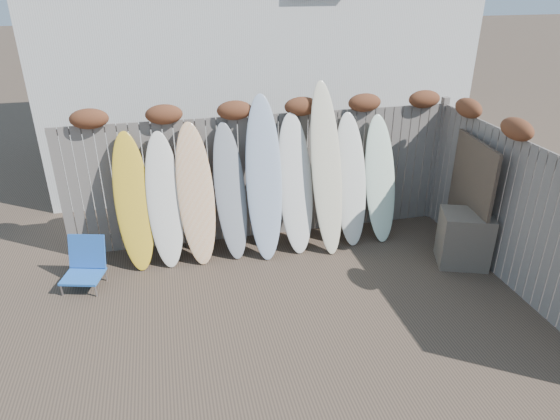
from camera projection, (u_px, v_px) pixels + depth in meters
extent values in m
plane|color=#493A2D|center=(302.00, 325.00, 6.12)|extent=(80.00, 80.00, 0.00)
cube|color=slate|center=(262.00, 178.00, 7.79)|extent=(6.00, 0.10, 2.00)
cube|color=slate|center=(437.00, 159.00, 8.39)|extent=(0.10, 0.10, 2.10)
ellipsoid|color=brown|center=(89.00, 119.00, 6.78)|extent=(0.52, 0.28, 0.28)
ellipsoid|color=brown|center=(164.00, 114.00, 6.99)|extent=(0.52, 0.28, 0.28)
ellipsoid|color=brown|center=(235.00, 110.00, 7.19)|extent=(0.52, 0.28, 0.28)
ellipsoid|color=brown|center=(301.00, 106.00, 7.40)|extent=(0.52, 0.28, 0.28)
ellipsoid|color=brown|center=(365.00, 103.00, 7.61)|extent=(0.52, 0.28, 0.28)
ellipsoid|color=brown|center=(424.00, 99.00, 7.81)|extent=(0.52, 0.28, 0.28)
cube|color=slate|center=(522.00, 220.00, 6.48)|extent=(0.10, 4.40, 2.00)
ellipsoid|color=brown|center=(517.00, 129.00, 6.34)|extent=(0.28, 0.56, 0.28)
ellipsoid|color=brown|center=(468.00, 108.00, 7.31)|extent=(0.28, 0.56, 0.28)
cube|color=silver|center=(246.00, 18.00, 10.62)|extent=(8.00, 5.00, 6.00)
cube|color=blue|center=(83.00, 276.00, 6.74)|extent=(0.60, 0.56, 0.03)
cube|color=#2359B3|center=(87.00, 251.00, 6.85)|extent=(0.53, 0.28, 0.46)
cylinder|color=#A0A0A7|center=(62.00, 290.00, 6.62)|extent=(0.03, 0.03, 0.19)
cylinder|color=#ABABB3|center=(73.00, 274.00, 6.96)|extent=(0.03, 0.03, 0.19)
cylinder|color=silver|center=(96.00, 291.00, 6.61)|extent=(0.03, 0.03, 0.19)
cylinder|color=#B7B8BF|center=(106.00, 275.00, 6.95)|extent=(0.03, 0.03, 0.19)
cube|color=#735F56|center=(464.00, 239.00, 7.25)|extent=(0.84, 0.78, 0.80)
cube|color=#4F3830|center=(469.00, 199.00, 7.31)|extent=(0.19, 1.19, 1.78)
ellipsoid|color=gold|center=(133.00, 202.00, 7.05)|extent=(0.56, 0.73, 1.93)
ellipsoid|color=silver|center=(164.00, 201.00, 7.13)|extent=(0.51, 0.68, 1.90)
ellipsoid|color=#F5D590|center=(196.00, 195.00, 7.19)|extent=(0.58, 0.75, 2.01)
ellipsoid|color=gray|center=(230.00, 192.00, 7.33)|extent=(0.53, 0.74, 1.96)
ellipsoid|color=#A4B5CE|center=(264.00, 179.00, 7.29)|extent=(0.60, 0.87, 2.35)
ellipsoid|color=silver|center=(295.00, 184.00, 7.48)|extent=(0.53, 0.73, 2.05)
ellipsoid|color=beige|center=(327.00, 169.00, 7.42)|extent=(0.50, 0.89, 2.49)
ellipsoid|color=white|center=(350.00, 180.00, 7.70)|extent=(0.51, 0.72, 2.00)
ellipsoid|color=white|center=(380.00, 179.00, 7.81)|extent=(0.50, 0.69, 1.94)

